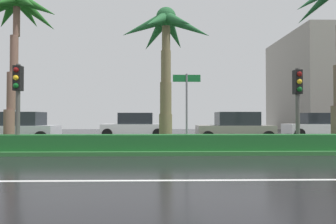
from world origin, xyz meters
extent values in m
cube|color=black|center=(0.00, 9.00, -0.05)|extent=(90.00, 42.00, 0.10)
cube|color=white|center=(0.00, 2.00, 0.00)|extent=(81.00, 0.14, 0.01)
cube|color=#2D6B33|center=(0.00, 8.00, 0.07)|extent=(85.50, 4.00, 0.15)
cube|color=#1E6028|center=(0.00, 6.60, 0.45)|extent=(76.50, 0.70, 0.60)
cylinder|color=brown|center=(-7.12, 7.81, 0.95)|extent=(0.43, 0.43, 1.60)
cylinder|color=brown|center=(-7.07, 7.88, 2.55)|extent=(0.38, 0.38, 1.60)
cylinder|color=brown|center=(-7.01, 7.95, 4.15)|extent=(0.33, 0.33, 1.60)
cylinder|color=brown|center=(-6.96, 8.02, 5.74)|extent=(0.28, 0.28, 1.60)
cone|color=#236321|center=(-6.07, 7.90, 6.22)|extent=(2.08, 0.82, 1.35)
cone|color=#236321|center=(-6.36, 8.59, 6.11)|extent=(1.81, 1.76, 1.54)
cone|color=#236321|center=(-6.92, 8.94, 6.29)|extent=(0.65, 2.07, 1.23)
cone|color=#236321|center=(-7.62, 8.58, 6.16)|extent=(1.88, 1.72, 1.46)
cone|color=#236321|center=(-6.95, 7.16, 6.15)|extent=(0.58, 2.00, 1.47)
cone|color=#236321|center=(-6.31, 7.40, 6.22)|extent=(1.85, 1.80, 1.35)
cylinder|color=#716444|center=(-0.47, 8.30, 0.86)|extent=(0.58, 0.58, 1.42)
cylinder|color=#716444|center=(-0.46, 8.31, 2.28)|extent=(0.51, 0.51, 1.42)
cylinder|color=#716444|center=(-0.46, 8.32, 3.69)|extent=(0.44, 0.44, 1.42)
cylinder|color=#716444|center=(-0.45, 8.33, 5.11)|extent=(0.37, 0.37, 1.42)
sphere|color=#256133|center=(-0.45, 8.33, 5.92)|extent=(0.90, 0.90, 0.90)
cone|color=#256133|center=(0.52, 8.25, 5.48)|extent=(2.22, 0.73, 1.39)
cone|color=#256133|center=(-0.06, 9.19, 5.43)|extent=(1.40, 2.20, 1.47)
cone|color=#256133|center=(-0.96, 9.08, 5.36)|extent=(1.65, 2.07, 1.59)
cone|color=#256133|center=(-1.44, 8.42, 5.53)|extent=(2.24, 0.77, 1.30)
cone|color=#256133|center=(-0.84, 7.44, 5.47)|extent=(1.38, 2.22, 1.42)
cone|color=#256133|center=(0.00, 7.46, 5.49)|extent=(1.50, 2.20, 1.37)
cone|color=#1E522C|center=(6.75, 8.77, 6.75)|extent=(1.60, 2.55, 1.68)
cylinder|color=#4C4C47|center=(-6.17, 6.63, 1.81)|extent=(0.16, 0.16, 3.32)
cube|color=black|center=(-6.17, 6.63, 2.92)|extent=(0.28, 0.32, 0.96)
sphere|color=maroon|center=(-6.17, 6.46, 3.22)|extent=(0.20, 0.20, 0.20)
sphere|color=yellow|center=(-6.17, 6.46, 2.92)|extent=(0.20, 0.20, 0.20)
sphere|color=#0F591E|center=(-6.17, 6.46, 2.62)|extent=(0.20, 0.20, 0.20)
cylinder|color=#4C4C47|center=(4.77, 6.80, 1.76)|extent=(0.16, 0.16, 3.22)
cube|color=black|center=(4.77, 6.80, 2.82)|extent=(0.28, 0.32, 0.96)
sphere|color=maroon|center=(4.77, 6.63, 3.12)|extent=(0.20, 0.20, 0.20)
sphere|color=yellow|center=(4.77, 6.63, 2.82)|extent=(0.20, 0.20, 0.20)
sphere|color=#0F591E|center=(4.77, 6.63, 2.52)|extent=(0.20, 0.20, 0.20)
cylinder|color=slate|center=(0.35, 6.86, 1.65)|extent=(0.08, 0.08, 3.00)
cube|color=#146B2D|center=(0.35, 6.86, 2.97)|extent=(1.10, 0.03, 0.28)
cube|color=silver|center=(-8.78, 11.90, 0.60)|extent=(4.30, 1.76, 0.72)
cube|color=#1E2328|center=(-8.63, 11.90, 1.34)|extent=(2.30, 1.58, 0.76)
cylinder|color=black|center=(-7.13, 11.00, 0.34)|extent=(0.68, 0.22, 0.68)
cylinder|color=black|center=(-7.13, 12.80, 0.34)|extent=(0.68, 0.22, 0.68)
cube|color=white|center=(-2.57, 15.22, 0.60)|extent=(4.30, 1.76, 0.72)
cube|color=#1E2328|center=(-2.42, 15.22, 1.34)|extent=(2.30, 1.58, 0.76)
cylinder|color=black|center=(-4.22, 14.32, 0.34)|extent=(0.68, 0.22, 0.68)
cylinder|color=black|center=(-4.22, 16.12, 0.34)|extent=(0.68, 0.22, 0.68)
cylinder|color=black|center=(-0.92, 14.32, 0.34)|extent=(0.68, 0.22, 0.68)
cylinder|color=black|center=(-0.92, 16.12, 0.34)|extent=(0.68, 0.22, 0.68)
cube|color=gray|center=(3.52, 11.88, 0.60)|extent=(4.30, 1.76, 0.72)
cube|color=#1E2328|center=(3.67, 11.88, 1.34)|extent=(2.30, 1.58, 0.76)
cylinder|color=black|center=(1.87, 10.98, 0.34)|extent=(0.68, 0.22, 0.68)
cylinder|color=black|center=(1.87, 12.78, 0.34)|extent=(0.68, 0.22, 0.68)
cylinder|color=black|center=(5.17, 10.98, 0.34)|extent=(0.68, 0.22, 0.68)
cylinder|color=black|center=(5.17, 12.78, 0.34)|extent=(0.68, 0.22, 0.68)
cube|color=white|center=(10.12, 15.14, 0.60)|extent=(4.30, 1.76, 0.72)
cube|color=#1E2328|center=(10.27, 15.14, 1.34)|extent=(2.30, 1.58, 0.76)
cylinder|color=black|center=(8.47, 14.24, 0.34)|extent=(0.68, 0.22, 0.68)
cylinder|color=black|center=(8.47, 16.04, 0.34)|extent=(0.68, 0.22, 0.68)
cylinder|color=black|center=(11.77, 16.04, 0.34)|extent=(0.68, 0.22, 0.68)
camera|label=1|loc=(-0.63, -4.41, 1.42)|focal=30.46mm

